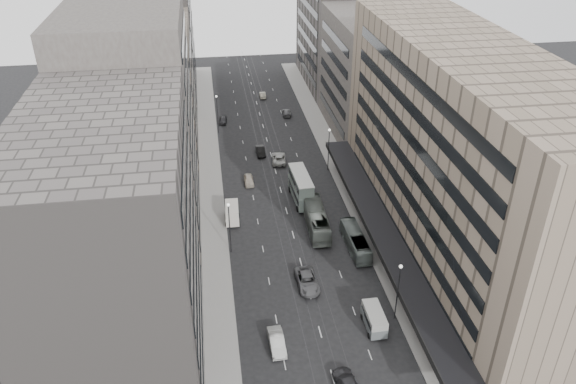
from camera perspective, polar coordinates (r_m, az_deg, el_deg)
ground at (r=74.74m, az=2.36°, el=-10.83°), size 220.00×220.00×0.00m
sidewalk_right at (r=107.43m, az=4.98°, el=2.99°), size 4.00×125.00×0.15m
sidewalk_left at (r=104.87m, az=-7.90°, el=2.08°), size 4.00×125.00×0.15m
department_store at (r=78.97m, az=17.00°, el=3.23°), size 19.20×60.00×30.00m
building_right_mid at (r=118.10m, az=8.23°, el=11.65°), size 15.00×28.00×24.00m
building_right_far at (r=145.38m, az=4.98°, el=16.19°), size 15.00×32.00×28.00m
building_left_a at (r=59.11m, az=-16.88°, el=-6.49°), size 15.00×28.00×30.00m
building_left_b at (r=81.49m, az=-15.06°, el=5.99°), size 15.00×26.00×34.00m
building_left_c at (r=108.10m, az=-13.60°, el=9.62°), size 15.00×28.00×25.00m
building_left_d at (r=139.09m, az=-12.88°, el=14.92°), size 15.00×38.00×28.00m
lamp_right_near at (r=69.92m, az=11.16°, el=-9.31°), size 0.44×0.44×8.32m
lamp_right_far at (r=102.50m, az=4.17°, el=4.82°), size 0.44×0.44×8.32m
lamp_left_near at (r=80.29m, az=-5.98°, el=-3.07°), size 0.44×0.44×8.32m
lamp_left_far at (r=118.63m, az=-7.21°, el=8.31°), size 0.44×0.44×8.32m
bus_near at (r=83.28m, az=6.87°, el=-4.94°), size 2.52×9.97×2.76m
bus_far at (r=87.19m, az=2.88°, el=-2.74°), size 3.20×12.04×3.33m
double_decker at (r=93.60m, az=1.32°, el=0.53°), size 3.15×9.21×4.98m
vw_microbus at (r=70.61m, az=8.75°, el=-12.60°), size 2.25×4.89×2.64m
panel_van at (r=89.15m, az=-5.70°, el=-2.10°), size 2.42×4.67×2.89m
sedan_1 at (r=68.03m, az=-1.15°, el=-14.98°), size 1.85×4.90×1.59m
sedan_2 at (r=76.29m, az=1.96°, el=-9.01°), size 2.89×6.00×1.65m
sedan_3 at (r=64.14m, az=6.06°, el=-18.84°), size 2.74×5.58×1.56m
sedan_4 at (r=99.92m, az=-4.00°, el=1.21°), size 1.66×4.09×1.39m
sedan_5 at (r=110.16m, az=-2.81°, el=4.19°), size 1.60×4.52×1.49m
sedan_6 at (r=107.19m, az=-0.94°, el=3.46°), size 3.04×5.77×1.55m
sedan_7 at (r=128.26m, az=-0.14°, el=8.08°), size 2.09×4.68×1.33m
sedan_8 at (r=125.13m, az=-6.62°, el=7.29°), size 2.06×4.08×1.33m
sedan_9 at (r=138.96m, az=-2.60°, el=9.83°), size 1.56×4.07×1.32m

